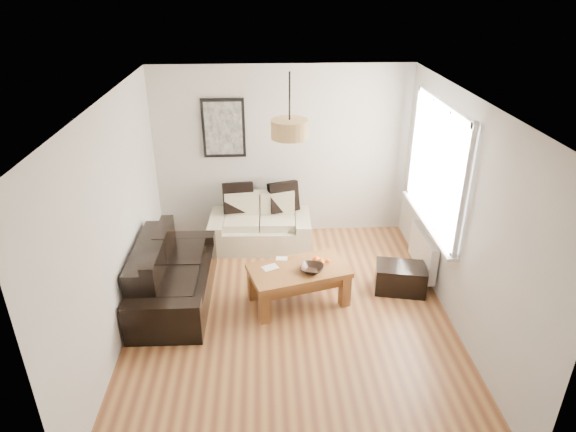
{
  "coord_description": "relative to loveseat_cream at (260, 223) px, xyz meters",
  "views": [
    {
      "loc": [
        -0.29,
        -4.86,
        3.73
      ],
      "look_at": [
        0.0,
        0.6,
        1.05
      ],
      "focal_mm": 31.05,
      "sensor_mm": 36.0,
      "label": 1
    }
  ],
  "objects": [
    {
      "name": "coffee_table",
      "position": [
        0.47,
        -1.49,
        -0.13
      ],
      "size": [
        1.32,
        0.95,
        0.49
      ],
      "primitive_type": null,
      "rotation": [
        0.0,
        0.0,
        0.28
      ],
      "color": "brown",
      "rests_on": "floor"
    },
    {
      "name": "ottoman",
      "position": [
        1.81,
        -1.31,
        -0.19
      ],
      "size": [
        0.71,
        0.53,
        0.36
      ],
      "primitive_type": "cube",
      "rotation": [
        0.0,
        0.0,
        -0.21
      ],
      "color": "black",
      "rests_on": "floor"
    },
    {
      "name": "papers",
      "position": [
        0.12,
        -1.45,
        0.12
      ],
      "size": [
        0.23,
        0.2,
        0.01
      ],
      "primitive_type": "cube",
      "rotation": [
        0.0,
        0.0,
        0.44
      ],
      "color": "white",
      "rests_on": "coffee_table"
    },
    {
      "name": "floor",
      "position": [
        0.36,
        -1.78,
        -0.37
      ],
      "size": [
        4.5,
        4.5,
        0.0
      ],
      "primitive_type": "plane",
      "color": "brown",
      "rests_on": "ground"
    },
    {
      "name": "wall_front",
      "position": [
        0.36,
        -4.03,
        0.93
      ],
      "size": [
        3.8,
        0.04,
        2.6
      ],
      "primitive_type": null,
      "color": "silver",
      "rests_on": "floor"
    },
    {
      "name": "loveseat_cream",
      "position": [
        0.0,
        0.0,
        0.0
      ],
      "size": [
        1.52,
        0.86,
        0.74
      ],
      "primitive_type": null,
      "rotation": [
        0.0,
        0.0,
        -0.03
      ],
      "color": "beige",
      "rests_on": "floor"
    },
    {
      "name": "fruit_bowl",
      "position": [
        0.63,
        -1.56,
        0.15
      ],
      "size": [
        0.34,
        0.34,
        0.07
      ],
      "primitive_type": "imported",
      "rotation": [
        0.0,
        0.0,
        -0.26
      ],
      "color": "black",
      "rests_on": "coffee_table"
    },
    {
      "name": "sofa_leather",
      "position": [
        -1.07,
        -1.35,
        0.02
      ],
      "size": [
        0.9,
        1.8,
        0.77
      ],
      "primitive_type": null,
      "rotation": [
        0.0,
        0.0,
        1.56
      ],
      "color": "black",
      "rests_on": "floor"
    },
    {
      "name": "wall_left",
      "position": [
        -1.54,
        -1.78,
        0.93
      ],
      "size": [
        0.04,
        4.5,
        2.6
      ],
      "primitive_type": null,
      "color": "silver",
      "rests_on": "floor"
    },
    {
      "name": "wall_right",
      "position": [
        2.26,
        -1.78,
        0.93
      ],
      "size": [
        0.04,
        4.5,
        2.6
      ],
      "primitive_type": null,
      "color": "silver",
      "rests_on": "floor"
    },
    {
      "name": "orange_b",
      "position": [
        0.84,
        -1.4,
        0.16
      ],
      "size": [
        0.08,
        0.08,
        0.06
      ],
      "primitive_type": "sphere",
      "rotation": [
        0.0,
        0.0,
        -0.32
      ],
      "color": "#EF4C14",
      "rests_on": "fruit_bowl"
    },
    {
      "name": "pendant_shade",
      "position": [
        0.36,
        -1.48,
        1.86
      ],
      "size": [
        0.4,
        0.4,
        0.2
      ],
      "primitive_type": "cylinder",
      "color": "tan",
      "rests_on": "ceiling"
    },
    {
      "name": "cushion_right",
      "position": [
        0.36,
        0.18,
        0.34
      ],
      "size": [
        0.47,
        0.27,
        0.45
      ],
      "primitive_type": "cube",
      "rotation": [
        0.0,
        0.0,
        0.31
      ],
      "color": "black",
      "rests_on": "loveseat_cream"
    },
    {
      "name": "orange_c",
      "position": [
        0.7,
        -1.37,
        0.16
      ],
      "size": [
        0.1,
        0.1,
        0.1
      ],
      "primitive_type": "sphere",
      "rotation": [
        0.0,
        0.0,
        0.09
      ],
      "color": "#F95514",
      "rests_on": "fruit_bowl"
    },
    {
      "name": "poster",
      "position": [
        -0.49,
        0.44,
        1.33
      ],
      "size": [
        0.62,
        0.04,
        0.87
      ],
      "primitive_type": null,
      "color": "black",
      "rests_on": "wall_back"
    },
    {
      "name": "cushion_left",
      "position": [
        -0.32,
        0.18,
        0.34
      ],
      "size": [
        0.47,
        0.19,
        0.45
      ],
      "primitive_type": "cube",
      "rotation": [
        0.0,
        0.0,
        0.11
      ],
      "color": "black",
      "rests_on": "loveseat_cream"
    },
    {
      "name": "ceiling",
      "position": [
        0.36,
        -1.78,
        2.23
      ],
      "size": [
        3.8,
        4.5,
        0.0
      ],
      "primitive_type": null,
      "color": "white",
      "rests_on": "floor"
    },
    {
      "name": "wall_back",
      "position": [
        0.36,
        0.47,
        0.93
      ],
      "size": [
        3.8,
        0.04,
        2.6
      ],
      "primitive_type": null,
      "color": "silver",
      "rests_on": "floor"
    },
    {
      "name": "window_bay",
      "position": [
        2.22,
        -0.98,
        1.23
      ],
      "size": [
        0.14,
        1.9,
        1.6
      ],
      "primitive_type": null,
      "color": "white",
      "rests_on": "wall_right"
    },
    {
      "name": "orange_a",
      "position": [
        0.75,
        -1.41,
        0.16
      ],
      "size": [
        0.11,
        0.11,
        0.08
      ],
      "primitive_type": "sphere",
      "rotation": [
        0.0,
        0.0,
        -0.35
      ],
      "color": "orange",
      "rests_on": "fruit_bowl"
    },
    {
      "name": "radiator",
      "position": [
        2.18,
        -0.98,
        0.01
      ],
      "size": [
        0.1,
        0.9,
        0.52
      ],
      "primitive_type": "cube",
      "color": "white",
      "rests_on": "wall_right"
    }
  ]
}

